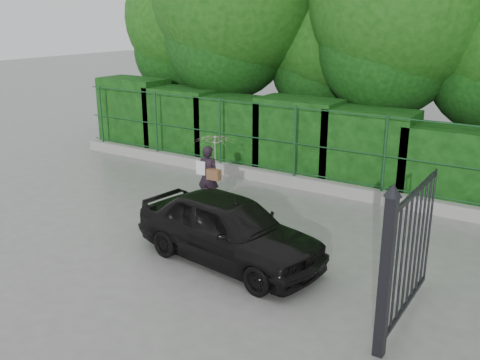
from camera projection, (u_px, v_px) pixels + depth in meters
The scene contains 8 objects.
ground at pixel (168, 244), 10.36m from camera, with size 80.00×80.00×0.00m, color gray.
kerb at pixel (280, 179), 13.92m from camera, with size 14.00×0.25×0.30m, color #9E9E99.
fence at pixel (289, 140), 13.49m from camera, with size 14.13×0.06×1.80m.
hedge at pixel (295, 138), 14.51m from camera, with size 14.20×1.20×2.27m.
trees at pixel (377, 0), 14.58m from camera, with size 17.10×6.15×8.08m.
gate at pixel (397, 259), 7.04m from camera, with size 0.22×2.33×2.36m.
woman at pixel (213, 159), 12.12m from camera, with size 0.94×0.96×1.68m.
car at pixel (229, 228), 9.49m from camera, with size 1.47×3.65×1.24m, color black.
Camera 1 is at (6.32, -7.23, 4.29)m, focal length 40.00 mm.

